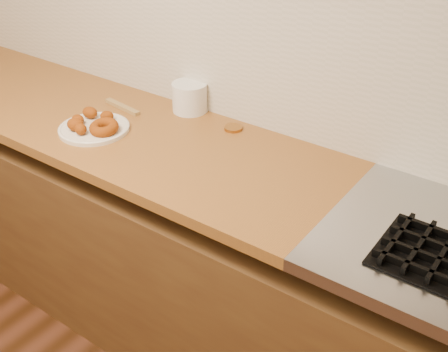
# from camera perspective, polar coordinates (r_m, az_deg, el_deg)

# --- Properties ---
(wall_back) EXTENTS (4.00, 0.02, 2.70)m
(wall_back) POSITION_cam_1_polar(r_m,az_deg,el_deg) (1.97, 3.34, 17.34)
(wall_back) COLOR tan
(wall_back) RESTS_ON ground
(base_cabinet) EXTENTS (3.60, 0.60, 0.77)m
(base_cabinet) POSITION_cam_1_polar(r_m,az_deg,el_deg) (2.20, -1.88, -9.51)
(base_cabinet) COLOR brown
(base_cabinet) RESTS_ON floor
(butcher_block) EXTENTS (2.30, 0.62, 0.04)m
(butcher_block) POSITION_cam_1_polar(r_m,az_deg,el_deg) (2.33, -15.01, 6.29)
(butcher_block) COLOR #995C23
(butcher_block) RESTS_ON base_cabinet
(backsplash) EXTENTS (3.60, 0.02, 0.60)m
(backsplash) POSITION_cam_1_polar(r_m,az_deg,el_deg) (2.00, 3.01, 13.12)
(backsplash) COLOR beige
(backsplash) RESTS_ON wall_back
(donut_plate) EXTENTS (0.26, 0.26, 0.01)m
(donut_plate) POSITION_cam_1_polar(r_m,az_deg,el_deg) (2.11, -13.06, 4.71)
(donut_plate) COLOR silver
(donut_plate) RESTS_ON butcher_block
(ring_donut) EXTENTS (0.12, 0.13, 0.05)m
(ring_donut) POSITION_cam_1_polar(r_m,az_deg,el_deg) (2.06, -12.11, 4.88)
(ring_donut) COLOR #7E3808
(ring_donut) RESTS_ON donut_plate
(fried_dough_chunks) EXTENTS (0.14, 0.19, 0.05)m
(fried_dough_chunks) POSITION_cam_1_polar(r_m,az_deg,el_deg) (2.12, -13.95, 5.53)
(fried_dough_chunks) COLOR #7E3808
(fried_dough_chunks) RESTS_ON donut_plate
(plastic_tub) EXTENTS (0.17, 0.17, 0.11)m
(plastic_tub) POSITION_cam_1_polar(r_m,az_deg,el_deg) (2.20, -3.50, 7.99)
(plastic_tub) COLOR white
(plastic_tub) RESTS_ON butcher_block
(tub_lid) EXTENTS (0.15, 0.15, 0.01)m
(tub_lid) POSITION_cam_1_polar(r_m,az_deg,el_deg) (2.23, -3.34, 6.86)
(tub_lid) COLOR white
(tub_lid) RESTS_ON butcher_block
(brass_jar_lid) EXTENTS (0.08, 0.08, 0.01)m
(brass_jar_lid) POSITION_cam_1_polar(r_m,az_deg,el_deg) (2.07, 0.94, 4.89)
(brass_jar_lid) COLOR #A66F2E
(brass_jar_lid) RESTS_ON butcher_block
(wooden_utensil) EXTENTS (0.19, 0.05, 0.01)m
(wooden_utensil) POSITION_cam_1_polar(r_m,az_deg,el_deg) (2.26, -10.29, 6.93)
(wooden_utensil) COLOR olive
(wooden_utensil) RESTS_ON butcher_block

